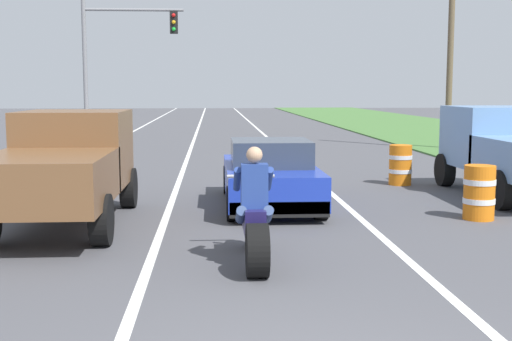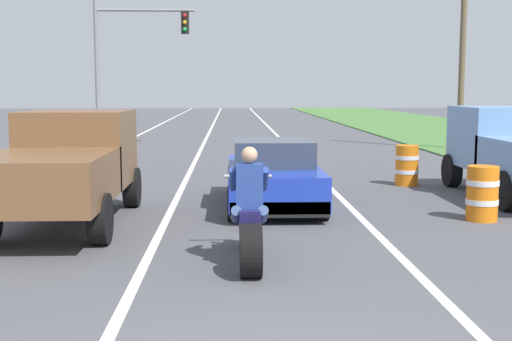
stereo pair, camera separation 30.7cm
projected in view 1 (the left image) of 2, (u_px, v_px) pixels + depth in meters
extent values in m
cube|color=white|center=(90.00, 155.00, 24.45)|extent=(0.14, 120.00, 0.01)
cube|color=white|center=(286.00, 153.00, 24.92)|extent=(0.14, 120.00, 0.01)
cube|color=white|center=(189.00, 154.00, 24.68)|extent=(0.14, 120.00, 0.01)
cylinder|color=black|center=(257.00, 250.00, 8.48)|extent=(0.28, 0.69, 0.69)
cylinder|color=black|center=(250.00, 228.00, 10.02)|extent=(0.12, 0.63, 0.63)
cube|color=#1E194C|center=(253.00, 218.00, 9.27)|extent=(0.28, 1.10, 0.36)
cylinder|color=#B2B2B7|center=(251.00, 205.00, 9.90)|extent=(0.08, 0.36, 0.73)
cylinder|color=#A5A5AA|center=(251.00, 176.00, 9.83)|extent=(0.70, 0.05, 0.05)
cube|color=navy|center=(254.00, 186.00, 8.98)|extent=(0.36, 0.24, 0.60)
sphere|color=tan|center=(254.00, 155.00, 8.93)|extent=(0.22, 0.22, 0.22)
cylinder|color=#384C7A|center=(241.00, 215.00, 9.05)|extent=(0.14, 0.47, 0.32)
cylinder|color=navy|center=(237.00, 179.00, 9.26)|extent=(0.10, 0.51, 0.40)
cylinder|color=#384C7A|center=(267.00, 215.00, 9.07)|extent=(0.14, 0.47, 0.32)
cylinder|color=navy|center=(269.00, 179.00, 9.29)|extent=(0.10, 0.51, 0.40)
cube|color=#1E38B2|center=(270.00, 180.00, 13.75)|extent=(1.80, 4.30, 0.64)
cube|color=#333D4C|center=(270.00, 153.00, 13.48)|extent=(1.56, 1.70, 0.52)
cube|color=black|center=(279.00, 209.00, 11.75)|extent=(1.76, 0.20, 0.28)
cylinder|color=black|center=(229.00, 180.00, 15.31)|extent=(0.24, 0.64, 0.64)
cylinder|color=black|center=(298.00, 179.00, 15.41)|extent=(0.24, 0.64, 0.64)
cylinder|color=black|center=(233.00, 203.00, 12.14)|extent=(0.24, 0.64, 0.64)
cylinder|color=black|center=(320.00, 202.00, 12.24)|extent=(0.24, 0.64, 0.64)
cube|color=brown|center=(76.00, 148.00, 12.56)|extent=(1.90, 2.10, 1.40)
cube|color=#333D4C|center=(79.00, 127.00, 12.86)|extent=(1.67, 0.29, 0.57)
cube|color=brown|center=(47.00, 180.00, 10.37)|extent=(1.90, 2.70, 0.80)
cylinder|color=black|center=(41.00, 189.00, 13.40)|extent=(0.28, 0.80, 0.80)
cylinder|color=black|center=(129.00, 188.00, 13.51)|extent=(0.28, 0.80, 0.80)
cylinder|color=black|center=(101.00, 220.00, 10.20)|extent=(0.28, 0.80, 0.80)
cube|color=#6B93C6|center=(494.00, 136.00, 15.70)|extent=(1.90, 2.10, 1.40)
cube|color=#333D4C|center=(489.00, 119.00, 16.00)|extent=(1.67, 0.29, 0.57)
cylinder|color=black|center=(445.00, 170.00, 16.54)|extent=(0.28, 0.80, 0.80)
cylinder|color=black|center=(503.00, 190.00, 13.22)|extent=(0.28, 0.80, 0.80)
cylinder|color=gray|center=(85.00, 74.00, 27.44)|extent=(0.18, 0.18, 6.00)
cylinder|color=gray|center=(134.00, 10.00, 27.25)|extent=(4.05, 0.12, 0.12)
cube|color=black|center=(174.00, 23.00, 27.42)|extent=(0.32, 0.24, 0.90)
sphere|color=red|center=(174.00, 15.00, 27.25)|extent=(0.16, 0.16, 0.16)
sphere|color=orange|center=(174.00, 22.00, 27.28)|extent=(0.16, 0.16, 0.16)
sphere|color=green|center=(174.00, 29.00, 27.31)|extent=(0.16, 0.16, 0.16)
cylinder|color=brown|center=(451.00, 44.00, 26.20)|extent=(0.24, 0.24, 8.25)
cylinder|color=orange|center=(479.00, 192.00, 12.24)|extent=(0.56, 0.56, 1.00)
cylinder|color=white|center=(480.00, 182.00, 12.22)|extent=(0.58, 0.58, 0.10)
cylinder|color=white|center=(479.00, 201.00, 12.26)|extent=(0.58, 0.58, 0.10)
cylinder|color=orange|center=(400.00, 165.00, 16.70)|extent=(0.56, 0.56, 1.00)
cylinder|color=white|center=(401.00, 157.00, 16.67)|extent=(0.58, 0.58, 0.10)
cylinder|color=white|center=(400.00, 171.00, 16.72)|extent=(0.58, 0.58, 0.10)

